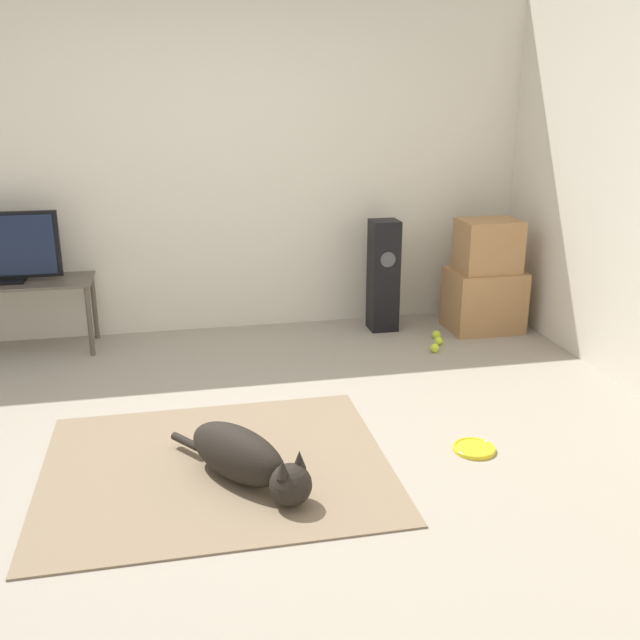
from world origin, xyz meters
name	(u,v)px	position (x,y,z in m)	size (l,w,h in m)	color
ground_plane	(227,449)	(0.00, 0.00, 0.00)	(12.00, 12.00, 0.00)	#9E9384
wall_back	(196,166)	(0.00, 2.10, 1.27)	(8.00, 0.06, 2.55)	silver
area_rug	(217,466)	(-0.07, -0.18, 0.01)	(1.72, 1.44, 0.01)	#847056
dog	(246,458)	(0.07, -0.38, 0.14)	(0.63, 0.80, 0.27)	black
frisbee	(474,448)	(1.28, -0.29, 0.01)	(0.23, 0.23, 0.03)	yellow
cardboard_box_lower	(484,300)	(2.17, 1.60, 0.24)	(0.56, 0.44, 0.48)	#A87A4C
cardboard_box_upper	(488,246)	(2.17, 1.58, 0.68)	(0.45, 0.35, 0.40)	#A87A4C
floor_speaker	(383,276)	(1.39, 1.77, 0.44)	(0.21, 0.22, 0.87)	black
tv_stand	(6,291)	(-1.39, 1.81, 0.46)	(1.20, 0.44, 0.53)	brown
tv	(0,248)	(-1.39, 1.81, 0.77)	(0.80, 0.20, 0.50)	black
tennis_ball_by_boxes	(435,348)	(1.61, 1.17, 0.03)	(0.07, 0.07, 0.07)	#C6E033
tennis_ball_near_speaker	(439,341)	(1.69, 1.31, 0.03)	(0.07, 0.07, 0.07)	#C6E033
tennis_ball_loose_on_carpet	(436,335)	(1.72, 1.45, 0.03)	(0.07, 0.07, 0.07)	#C6E033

